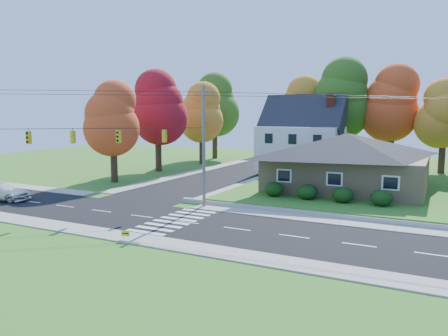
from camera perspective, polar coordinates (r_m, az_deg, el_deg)
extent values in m
plane|color=#3D7923|center=(31.63, -4.90, -7.10)|extent=(120.00, 120.00, 0.00)
cube|color=black|center=(31.63, -4.90, -7.08)|extent=(90.00, 8.00, 0.02)
cube|color=black|center=(57.90, 1.90, -0.52)|extent=(8.00, 44.00, 0.02)
cube|color=#9C9A90|center=(35.85, -0.68, -5.30)|extent=(90.00, 2.00, 0.08)
cube|color=#9C9A90|center=(27.65, -10.42, -9.22)|extent=(90.00, 2.00, 0.08)
cube|color=#3D7923|center=(47.74, 22.69, -2.45)|extent=(30.00, 30.00, 0.50)
cube|color=tan|center=(43.20, 15.69, -0.64)|extent=(14.00, 10.00, 3.20)
pyramid|color=#26262B|center=(42.93, 15.81, 2.93)|extent=(14.60, 10.60, 2.20)
cube|color=silver|center=(56.58, 10.15, 2.54)|extent=(10.00, 8.00, 5.60)
pyramid|color=#26262B|center=(56.40, 10.24, 6.60)|extent=(10.40, 8.40, 2.40)
cube|color=brown|center=(55.56, 13.67, 4.43)|extent=(0.90, 0.90, 9.60)
ellipsoid|color=#163A10|center=(38.76, 6.56, -2.74)|extent=(1.70, 1.70, 1.27)
ellipsoid|color=#163A10|center=(37.84, 10.83, -3.06)|extent=(1.70, 1.70, 1.27)
ellipsoid|color=#163A10|center=(37.15, 15.29, -3.38)|extent=(1.70, 1.70, 1.27)
ellipsoid|color=#163A10|center=(36.69, 19.89, -3.69)|extent=(1.70, 1.70, 1.27)
cylinder|color=#666059|center=(36.00, -2.66, 2.74)|extent=(0.26, 0.26, 10.00)
cube|color=#666059|center=(35.92, -2.70, 9.75)|extent=(1.60, 0.12, 0.12)
cube|color=gold|center=(36.31, -24.16, 3.66)|extent=(0.34, 0.26, 1.00)
cube|color=gold|center=(35.77, -19.13, 3.84)|extent=(0.26, 0.34, 1.00)
cube|color=gold|center=(35.49, -13.59, 4.02)|extent=(0.34, 0.26, 1.00)
cube|color=gold|center=(35.57, -7.78, 4.16)|extent=(0.26, 0.34, 1.00)
cylinder|color=black|center=(35.55, -16.09, 4.99)|extent=(13.02, 10.43, 0.04)
cylinder|color=#3F2A19|center=(62.89, 9.98, 2.92)|extent=(0.80, 0.80, 5.40)
sphere|color=orange|center=(62.73, 10.06, 6.47)|extent=(6.72, 6.72, 6.72)
sphere|color=orange|center=(62.73, 10.09, 8.00)|extent=(5.91, 5.91, 5.91)
sphere|color=orange|center=(62.78, 10.13, 9.54)|extent=(5.11, 5.11, 5.11)
cylinder|color=#3F2A19|center=(60.42, 15.17, 3.03)|extent=(0.86, 0.86, 6.30)
sphere|color=#39641B|center=(60.28, 15.32, 7.34)|extent=(7.84, 7.84, 7.84)
sphere|color=#39641B|center=(60.32, 15.38, 9.21)|extent=(6.90, 6.90, 6.90)
sphere|color=#39641B|center=(60.43, 15.44, 11.06)|extent=(5.96, 5.96, 5.96)
cylinder|color=#3F2A19|center=(60.51, 20.93, 2.59)|extent=(0.83, 0.83, 5.85)
sphere|color=#DA471E|center=(60.35, 21.11, 6.59)|extent=(7.28, 7.28, 7.28)
sphere|color=#DA471E|center=(60.37, 21.19, 8.32)|extent=(6.41, 6.41, 6.41)
sphere|color=#DA471E|center=(60.45, 21.27, 10.04)|extent=(5.53, 5.53, 5.53)
cylinder|color=#3F2A19|center=(59.23, 26.59, 1.78)|extent=(0.77, 0.77, 4.95)
sphere|color=orange|center=(59.05, 26.78, 5.23)|extent=(6.16, 6.16, 6.16)
sphere|color=orange|center=(59.03, 26.87, 6.73)|extent=(5.42, 5.42, 5.42)
sphere|color=orange|center=(59.06, 26.96, 8.22)|extent=(4.68, 4.68, 4.68)
cylinder|color=#3F2A19|center=(50.75, -14.18, 0.97)|extent=(0.77, 0.77, 4.95)
sphere|color=#DA471E|center=(50.50, -14.30, 5.01)|extent=(6.16, 6.16, 6.16)
sphere|color=#DA471E|center=(50.47, -14.36, 6.75)|extent=(5.42, 5.42, 5.42)
sphere|color=#DA471E|center=(50.49, -14.41, 8.50)|extent=(4.68, 4.68, 4.68)
cylinder|color=#3F2A19|center=(59.15, -8.57, 2.41)|extent=(0.83, 0.83, 5.85)
sphere|color=#AA151D|center=(58.95, -8.65, 6.50)|extent=(7.28, 7.28, 7.28)
sphere|color=#AA151D|center=(58.96, -8.68, 8.27)|extent=(6.41, 6.41, 6.41)
sphere|color=#AA151D|center=(59.02, -8.71, 10.04)|extent=(5.53, 5.53, 5.53)
cylinder|color=#3F2A19|center=(67.04, -2.91, 2.85)|extent=(0.80, 0.80, 5.40)
sphere|color=orange|center=(66.86, -2.93, 6.18)|extent=(6.72, 6.72, 6.72)
sphere|color=orange|center=(66.85, -2.94, 7.62)|extent=(5.91, 5.91, 5.91)
sphere|color=orange|center=(66.88, -2.95, 9.06)|extent=(5.11, 5.11, 5.11)
cylinder|color=#3F2A19|center=(74.96, -1.20, 3.66)|extent=(0.86, 0.86, 6.30)
sphere|color=#39641B|center=(74.82, -1.21, 7.14)|extent=(7.84, 7.84, 7.84)
sphere|color=#39641B|center=(74.84, -1.22, 8.64)|extent=(6.90, 6.90, 6.90)
sphere|color=#39641B|center=(74.91, -1.22, 10.14)|extent=(5.96, 5.96, 5.96)
imported|color=silver|center=(66.64, 5.62, 1.05)|extent=(2.62, 4.27, 1.33)
cylinder|color=yellow|center=(36.78, -2.57, -4.97)|extent=(0.35, 0.35, 0.10)
cylinder|color=yellow|center=(36.71, -2.57, -4.52)|extent=(0.24, 0.24, 0.54)
sphere|color=yellow|center=(36.65, -2.58, -4.02)|extent=(0.25, 0.25, 0.25)
cylinder|color=yellow|center=(36.69, -2.58, -4.37)|extent=(0.46, 0.25, 0.12)
cylinder|color=black|center=(27.88, -13.03, -8.78)|extent=(0.02, 0.02, 0.43)
cylinder|color=black|center=(27.64, -12.42, -8.90)|extent=(0.02, 0.02, 0.43)
cube|color=yellow|center=(27.69, -12.74, -8.32)|extent=(0.49, 0.21, 0.35)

